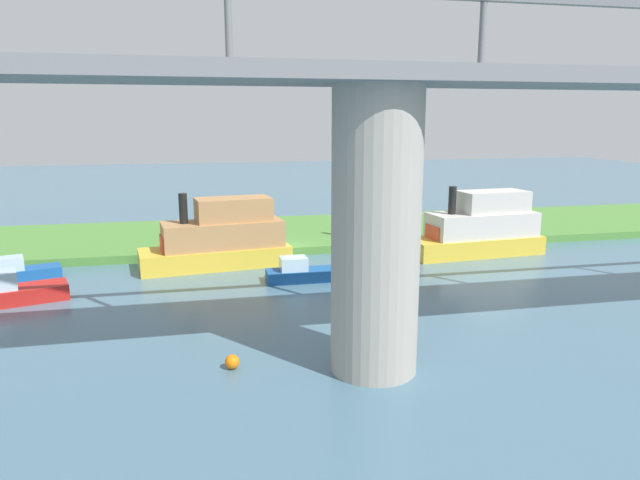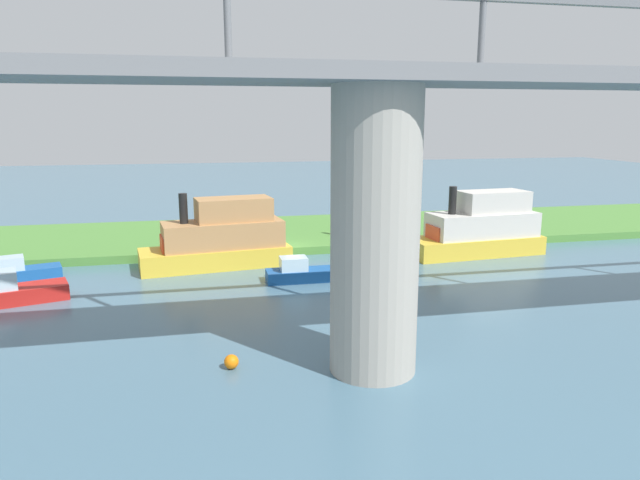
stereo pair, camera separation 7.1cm
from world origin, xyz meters
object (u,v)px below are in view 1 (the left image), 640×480
at_px(bridge_pylon, 376,234).
at_px(motorboat_white, 301,272).
at_px(mooring_post, 417,230).
at_px(marker_buoy, 232,362).
at_px(person_on_bank, 335,225).
at_px(riverboat_paddlewheel, 479,229).
at_px(houseboat_blue, 18,272).
at_px(skiff_small, 220,239).
at_px(motorboat_red, 9,292).

distance_m(bridge_pylon, motorboat_white, 12.11).
height_order(mooring_post, marker_buoy, mooring_post).
relative_size(person_on_bank, motorboat_white, 0.36).
relative_size(riverboat_paddlewheel, houseboat_blue, 2.12).
bearing_deg(bridge_pylon, motorboat_white, -87.92).
bearing_deg(motorboat_white, mooring_post, -141.30).
bearing_deg(motorboat_white, marker_buoy, 67.34).
height_order(skiff_small, motorboat_red, skiff_small).
bearing_deg(motorboat_white, person_on_bank, -114.18).
relative_size(bridge_pylon, person_on_bank, 6.79).
xyz_separation_m(bridge_pylon, motorboat_white, (0.41, -11.34, -4.25)).
relative_size(bridge_pylon, mooring_post, 10.97).
relative_size(skiff_small, riverboat_paddlewheel, 1.00).
bearing_deg(person_on_bank, motorboat_red, 29.20).
xyz_separation_m(riverboat_paddlewheel, motorboat_red, (25.95, 4.57, -1.06)).
distance_m(mooring_post, motorboat_red, 24.91).
height_order(bridge_pylon, mooring_post, bridge_pylon).
bearing_deg(bridge_pylon, person_on_bank, -100.25).
xyz_separation_m(houseboat_blue, motorboat_red, (-0.73, 4.17, 0.09)).
bearing_deg(skiff_small, marker_buoy, 88.76).
bearing_deg(motorboat_red, person_on_bank, -150.80).
xyz_separation_m(bridge_pylon, skiff_small, (4.39, -15.37, -3.11)).
relative_size(riverboat_paddlewheel, motorboat_red, 1.76).
xyz_separation_m(bridge_pylon, houseboat_blue, (15.01, -14.62, -4.25)).
bearing_deg(skiff_small, mooring_post, -165.09).
xyz_separation_m(skiff_small, houseboat_blue, (10.62, 0.76, -1.14)).
distance_m(riverboat_paddlewheel, motorboat_red, 26.37).
xyz_separation_m(motorboat_white, marker_buoy, (4.29, 10.28, -0.21)).
distance_m(person_on_bank, marker_buoy, 21.22).
height_order(skiff_small, marker_buoy, skiff_small).
relative_size(person_on_bank, mooring_post, 1.62).
bearing_deg(skiff_small, riverboat_paddlewheel, 178.72).
distance_m(houseboat_blue, marker_buoy, 17.04).
distance_m(houseboat_blue, motorboat_red, 4.23).
bearing_deg(riverboat_paddlewheel, motorboat_white, 16.95).
xyz_separation_m(mooring_post, motorboat_red, (23.41, 8.52, -0.37)).
distance_m(person_on_bank, riverboat_paddlewheel, 9.68).
relative_size(bridge_pylon, motorboat_white, 2.42).
relative_size(bridge_pylon, skiff_small, 1.07).
bearing_deg(riverboat_paddlewheel, mooring_post, -57.21).
xyz_separation_m(mooring_post, motorboat_white, (9.53, 7.64, -0.47)).
relative_size(houseboat_blue, motorboat_red, 0.83).
distance_m(person_on_bank, motorboat_white, 10.08).
distance_m(motorboat_red, marker_buoy, 13.43).
height_order(bridge_pylon, motorboat_white, bridge_pylon).
bearing_deg(mooring_post, riverboat_paddlewheel, 122.79).
bearing_deg(bridge_pylon, houseboat_blue, -44.23).
xyz_separation_m(person_on_bank, marker_buoy, (8.41, 19.45, -0.95)).
distance_m(person_on_bank, motorboat_red, 20.62).
bearing_deg(mooring_post, houseboat_blue, 10.23).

